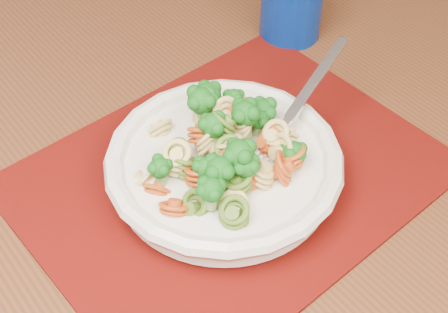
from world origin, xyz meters
TOP-DOWN VIEW (x-y plane):
  - dining_table at (0.29, 0.67)m, footprint 1.43×0.92m
  - placemat at (0.22, 0.61)m, footprint 0.42×0.34m
  - pasta_bowl at (0.21, 0.60)m, footprint 0.24×0.24m
  - pasta_broccoli_heap at (0.21, 0.60)m, footprint 0.20×0.20m
  - fork at (0.26, 0.59)m, footprint 0.18×0.07m
  - tumbler at (0.44, 0.76)m, footprint 0.08×0.08m

SIDE VIEW (x-z plane):
  - dining_table at x=0.29m, z-range 0.26..0.96m
  - placemat at x=0.22m, z-range 0.70..0.70m
  - pasta_bowl at x=0.21m, z-range 0.70..0.75m
  - fork at x=0.26m, z-range 0.71..0.78m
  - pasta_broccoli_heap at x=0.21m, z-range 0.71..0.78m
  - tumbler at x=0.44m, z-range 0.70..0.79m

